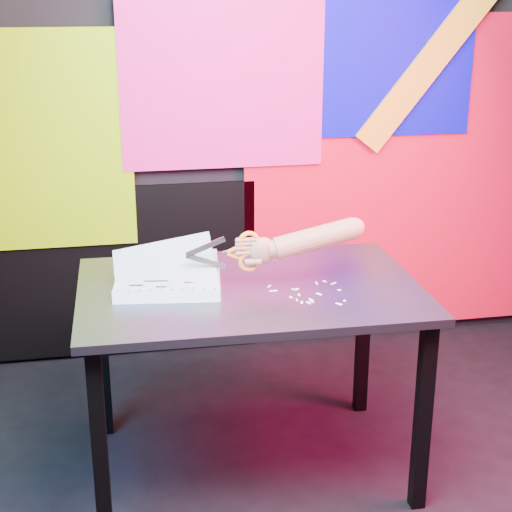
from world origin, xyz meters
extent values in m
cube|color=black|center=(0.00, 1.50, 1.35)|extent=(3.00, 0.01, 2.70)
cube|color=red|center=(0.65, 1.47, 0.85)|extent=(1.60, 0.02, 1.60)
cube|color=#0500CB|center=(0.55, 1.46, 1.45)|extent=(0.85, 0.02, 0.75)
cube|color=#EA1882|center=(-0.25, 1.45, 1.35)|extent=(0.95, 0.02, 0.80)
cube|color=#83C804|center=(-1.05, 1.46, 1.10)|extent=(0.75, 0.02, 1.00)
cube|color=orange|center=(0.85, 1.44, 1.55)|extent=(0.91, 0.02, 1.11)
cube|color=black|center=(-0.75, 1.47, 0.45)|extent=(1.30, 0.02, 0.85)
cube|color=black|center=(-0.87, 0.06, 0.36)|extent=(0.05, 0.05, 0.72)
cube|color=black|center=(-0.86, 0.75, 0.36)|extent=(0.05, 0.05, 0.72)
cube|color=black|center=(0.23, 0.05, 0.36)|extent=(0.05, 0.05, 0.72)
cube|color=black|center=(0.24, 0.74, 0.36)|extent=(0.05, 0.05, 0.72)
cube|color=#3B3B3B|center=(-0.32, 0.40, 0.73)|extent=(1.23, 0.83, 0.03)
cube|color=white|center=(-0.61, 0.43, 0.77)|extent=(0.40, 0.31, 0.04)
cube|color=silver|center=(-0.61, 0.43, 0.79)|extent=(0.40, 0.31, 0.00)
cube|color=silver|center=(-0.61, 0.43, 0.80)|extent=(0.38, 0.30, 0.11)
cube|color=silver|center=(-0.62, 0.44, 0.82)|extent=(0.36, 0.26, 0.19)
cylinder|color=black|center=(-0.79, 0.33, 0.80)|extent=(0.01, 0.01, 0.00)
cylinder|color=black|center=(-0.75, 0.32, 0.80)|extent=(0.01, 0.01, 0.00)
cylinder|color=black|center=(-0.71, 0.32, 0.80)|extent=(0.01, 0.01, 0.00)
cylinder|color=black|center=(-0.68, 0.31, 0.80)|extent=(0.01, 0.01, 0.00)
cylinder|color=black|center=(-0.64, 0.31, 0.80)|extent=(0.01, 0.01, 0.00)
cylinder|color=black|center=(-0.60, 0.30, 0.80)|extent=(0.01, 0.01, 0.00)
cylinder|color=black|center=(-0.57, 0.30, 0.80)|extent=(0.01, 0.01, 0.00)
cylinder|color=black|center=(-0.53, 0.30, 0.80)|extent=(0.01, 0.01, 0.00)
cylinder|color=black|center=(-0.49, 0.29, 0.80)|extent=(0.01, 0.01, 0.00)
cylinder|color=black|center=(-0.46, 0.29, 0.80)|extent=(0.01, 0.01, 0.00)
cylinder|color=black|center=(-0.75, 0.57, 0.80)|extent=(0.01, 0.01, 0.00)
cylinder|color=black|center=(-0.72, 0.57, 0.80)|extent=(0.01, 0.01, 0.00)
cylinder|color=black|center=(-0.68, 0.56, 0.80)|extent=(0.01, 0.01, 0.00)
cylinder|color=black|center=(-0.64, 0.56, 0.80)|extent=(0.01, 0.01, 0.00)
cylinder|color=black|center=(-0.61, 0.55, 0.80)|extent=(0.01, 0.01, 0.00)
cylinder|color=black|center=(-0.57, 0.55, 0.80)|extent=(0.01, 0.01, 0.00)
cylinder|color=black|center=(-0.54, 0.54, 0.80)|extent=(0.01, 0.01, 0.00)
cylinder|color=black|center=(-0.50, 0.54, 0.80)|extent=(0.01, 0.01, 0.00)
cylinder|color=black|center=(-0.46, 0.53, 0.80)|extent=(0.01, 0.01, 0.00)
cylinder|color=black|center=(-0.43, 0.53, 0.80)|extent=(0.01, 0.01, 0.00)
cube|color=black|center=(-0.69, 0.49, 0.80)|extent=(0.07, 0.02, 0.00)
cube|color=black|center=(-0.58, 0.45, 0.80)|extent=(0.05, 0.02, 0.00)
cube|color=black|center=(-0.65, 0.40, 0.80)|extent=(0.09, 0.02, 0.00)
cube|color=black|center=(-0.54, 0.36, 0.80)|extent=(0.04, 0.02, 0.00)
cube|color=black|center=(-0.72, 0.37, 0.80)|extent=(0.05, 0.02, 0.00)
cube|color=black|center=(-0.55, 0.50, 0.80)|extent=(0.06, 0.02, 0.00)
cube|color=black|center=(-0.64, 0.34, 0.80)|extent=(0.04, 0.02, 0.00)
cube|color=silver|center=(-0.47, 0.39, 0.91)|extent=(0.14, 0.00, 0.07)
cube|color=silver|center=(-0.47, 0.39, 0.86)|extent=(0.14, 0.00, 0.07)
cylinder|color=silver|center=(-0.41, 0.39, 0.88)|extent=(0.02, 0.01, 0.02)
cube|color=orange|center=(-0.38, 0.39, 0.87)|extent=(0.05, 0.01, 0.03)
cube|color=orange|center=(-0.38, 0.39, 0.89)|extent=(0.05, 0.01, 0.03)
torus|color=orange|center=(-0.32, 0.39, 0.92)|extent=(0.08, 0.02, 0.08)
torus|color=orange|center=(-0.32, 0.39, 0.85)|extent=(0.08, 0.02, 0.08)
ellipsoid|color=#B46F4D|center=(-0.27, 0.39, 0.88)|extent=(0.09, 0.06, 0.10)
cylinder|color=#B46F4D|center=(-0.32, 0.39, 0.88)|extent=(0.07, 0.02, 0.02)
cylinder|color=#B46F4D|center=(-0.32, 0.39, 0.90)|extent=(0.07, 0.02, 0.02)
cylinder|color=#B46F4D|center=(-0.32, 0.39, 0.91)|extent=(0.06, 0.02, 0.02)
cylinder|color=#B46F4D|center=(-0.32, 0.39, 0.93)|extent=(0.06, 0.02, 0.02)
cylinder|color=#B46F4D|center=(-0.31, 0.38, 0.85)|extent=(0.06, 0.04, 0.03)
cylinder|color=#B46F4D|center=(-0.23, 0.39, 0.89)|extent=(0.06, 0.06, 0.07)
cylinder|color=#B46F4D|center=(-0.08, 0.39, 0.92)|extent=(0.31, 0.08, 0.14)
sphere|color=#B46F4D|center=(0.06, 0.39, 0.95)|extent=(0.07, 0.07, 0.07)
cube|color=white|center=(-0.14, 0.22, 0.75)|extent=(0.02, 0.02, 0.00)
cube|color=white|center=(-0.01, 0.37, 0.75)|extent=(0.03, 0.02, 0.00)
cube|color=white|center=(-0.15, 0.21, 0.75)|extent=(0.01, 0.02, 0.00)
cube|color=white|center=(-0.07, 0.38, 0.75)|extent=(0.01, 0.03, 0.00)
cube|color=white|center=(-0.16, 0.28, 0.75)|extent=(0.01, 0.02, 0.00)
cube|color=white|center=(-0.13, 0.23, 0.75)|extent=(0.02, 0.02, 0.00)
cube|color=white|center=(-0.25, 0.38, 0.75)|extent=(0.02, 0.02, 0.00)
cube|color=white|center=(-0.24, 0.34, 0.75)|extent=(0.03, 0.01, 0.00)
cube|color=white|center=(-0.20, 0.27, 0.75)|extent=(0.01, 0.01, 0.00)
cube|color=white|center=(-0.16, 0.34, 0.75)|extent=(0.02, 0.02, 0.00)
cube|color=white|center=(-0.02, 0.20, 0.75)|extent=(0.01, 0.01, 0.00)
cube|color=white|center=(-0.17, 0.22, 0.75)|extent=(0.01, 0.02, 0.00)
cube|color=white|center=(-0.09, 0.28, 0.75)|extent=(0.02, 0.03, 0.00)
cube|color=white|center=(-0.17, 0.34, 0.75)|extent=(0.02, 0.02, 0.00)
cube|color=white|center=(-0.01, 0.30, 0.75)|extent=(0.01, 0.01, 0.00)
cube|color=white|center=(-0.05, 0.18, 0.75)|extent=(0.02, 0.02, 0.00)
cube|color=white|center=(-0.18, 0.24, 0.75)|extent=(0.01, 0.02, 0.00)
cube|color=white|center=(-0.04, 0.39, 0.75)|extent=(0.01, 0.02, 0.00)
camera|label=1|loc=(-0.79, -2.18, 1.77)|focal=55.00mm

